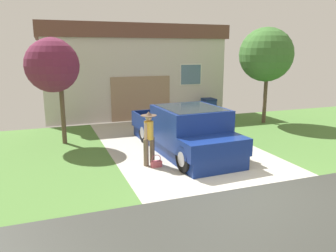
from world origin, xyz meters
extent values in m
cube|color=#B4B1A3|center=(0.00, 4.50, -0.03)|extent=(5.20, 9.00, 0.06)
cube|color=navy|center=(-0.07, 3.73, 0.21)|extent=(2.13, 5.51, 0.42)
cube|color=navy|center=(-0.04, 3.09, 1.02)|extent=(2.13, 2.34, 1.20)
cube|color=#1E2833|center=(-0.04, 3.09, 1.38)|extent=(1.88, 2.15, 0.50)
cube|color=navy|center=(0.04, 1.49, 0.68)|extent=(2.07, 1.05, 0.53)
cube|color=black|center=(-0.15, 5.32, 0.45)|extent=(2.13, 2.33, 0.06)
cube|color=navy|center=(0.84, 5.37, 0.73)|extent=(0.17, 2.23, 0.61)
cube|color=navy|center=(-1.13, 5.27, 0.73)|extent=(0.17, 2.23, 0.61)
cube|color=navy|center=(-0.20, 6.41, 0.73)|extent=(2.03, 0.16, 0.61)
cube|color=black|center=(1.11, 2.36, 1.28)|extent=(0.11, 0.18, 0.20)
cylinder|color=black|center=(0.92, 1.68, 0.40)|extent=(0.30, 0.81, 0.80)
cylinder|color=#9E9EA3|center=(0.92, 1.68, 0.40)|extent=(0.30, 0.45, 0.44)
cylinder|color=black|center=(-0.85, 1.59, 0.40)|extent=(0.30, 0.81, 0.80)
cylinder|color=#9E9EA3|center=(-0.85, 1.59, 0.40)|extent=(0.30, 0.45, 0.44)
cylinder|color=black|center=(0.75, 5.14, 0.40)|extent=(0.30, 0.81, 0.80)
cylinder|color=#9E9EA3|center=(0.75, 5.14, 0.40)|extent=(0.30, 0.45, 0.44)
cylinder|color=black|center=(-1.02, 5.06, 0.40)|extent=(0.30, 0.81, 0.80)
cylinder|color=#9E9EA3|center=(-1.02, 5.06, 0.40)|extent=(0.30, 0.45, 0.44)
cylinder|color=brown|center=(-1.76, 2.50, 0.42)|extent=(0.16, 0.16, 0.83)
cylinder|color=brown|center=(-1.50, 2.70, 0.42)|extent=(0.16, 0.16, 0.83)
cylinder|color=gold|center=(-1.63, 2.60, 1.09)|extent=(0.29, 0.29, 0.57)
cylinder|color=tan|center=(-1.76, 2.50, 1.05)|extent=(0.09, 0.09, 0.58)
cylinder|color=tan|center=(-1.49, 2.71, 1.05)|extent=(0.09, 0.09, 0.58)
sphere|color=tan|center=(-1.63, 2.60, 1.50)|extent=(0.22, 0.22, 0.22)
cylinder|color=brown|center=(-1.63, 2.60, 1.55)|extent=(0.49, 0.49, 0.01)
cone|color=brown|center=(-1.63, 2.60, 1.61)|extent=(0.23, 0.23, 0.12)
cube|color=#B24C56|center=(-1.50, 2.30, 0.09)|extent=(0.33, 0.17, 0.18)
torus|color=#B24C56|center=(-1.50, 2.30, 0.23)|extent=(0.30, 0.02, 0.30)
cube|color=beige|center=(0.05, 12.40, 2.02)|extent=(9.27, 6.28, 4.05)
cube|color=brown|center=(0.05, 12.40, 4.40)|extent=(9.64, 6.54, 0.71)
cube|color=#93755B|center=(0.01, 9.23, 1.10)|extent=(3.03, 0.06, 2.19)
cube|color=slate|center=(2.72, 9.23, 2.23)|extent=(1.10, 0.05, 1.00)
cube|color=silver|center=(2.72, 9.25, 2.23)|extent=(1.23, 0.02, 1.12)
cylinder|color=brown|center=(-3.94, 6.04, 1.05)|extent=(0.17, 0.17, 2.11)
sphere|color=#66233E|center=(-4.16, 6.17, 3.13)|extent=(1.62, 1.62, 1.62)
sphere|color=#66233E|center=(-4.20, 5.90, 2.94)|extent=(1.92, 1.92, 1.92)
cylinder|color=brown|center=(5.46, 6.55, 1.06)|extent=(0.18, 0.18, 2.12)
sphere|color=#3B6C2F|center=(5.20, 6.24, 3.26)|extent=(2.35, 2.35, 2.35)
sphere|color=#3B6C2F|center=(5.53, 6.56, 3.30)|extent=(2.26, 2.26, 2.26)
sphere|color=#3B6C2F|center=(5.35, 6.53, 3.27)|extent=(2.52, 2.52, 2.52)
cube|color=navy|center=(3.44, 8.51, 0.51)|extent=(0.58, 0.68, 0.84)
cube|color=navy|center=(3.44, 8.51, 0.98)|extent=(0.60, 0.71, 0.10)
cylinder|color=black|center=(3.22, 8.24, 0.09)|extent=(0.05, 0.18, 0.18)
cylinder|color=black|center=(3.66, 8.24, 0.09)|extent=(0.05, 0.18, 0.18)
camera|label=1|loc=(-4.52, -6.90, 3.48)|focal=35.82mm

